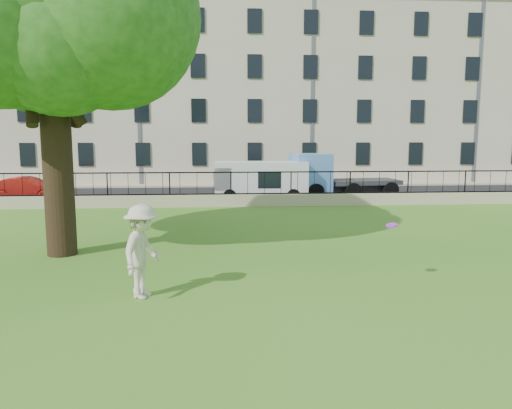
{
  "coord_description": "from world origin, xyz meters",
  "views": [
    {
      "loc": [
        -0.59,
        -12.57,
        3.52
      ],
      "look_at": [
        0.61,
        3.5,
        1.27
      ],
      "focal_mm": 35.0,
      "sensor_mm": 36.0,
      "label": 1
    }
  ],
  "objects": [
    {
      "name": "white_van",
      "position": [
        1.69,
        14.4,
        1.04
      ],
      "size": [
        5.02,
        2.1,
        2.08
      ],
      "primitive_type": "cube",
      "rotation": [
        0.0,
        0.0,
        -0.03
      ],
      "color": "silver",
      "rests_on": "street"
    },
    {
      "name": "iron_railing",
      "position": [
        0.0,
        12.0,
        1.15
      ],
      "size": [
        50.0,
        0.05,
        1.13
      ],
      "color": "black",
      "rests_on": "retaining_wall"
    },
    {
      "name": "retaining_wall",
      "position": [
        0.0,
        12.0,
        0.3
      ],
      "size": [
        50.0,
        0.4,
        0.6
      ],
      "primitive_type": "cube",
      "color": "tan",
      "rests_on": "ground"
    },
    {
      "name": "tree",
      "position": [
        -5.38,
        2.36,
        7.2
      ],
      "size": [
        8.47,
        6.68,
        10.73
      ],
      "color": "black",
      "rests_on": "ground"
    },
    {
      "name": "man",
      "position": [
        -2.26,
        -1.87,
        1.03
      ],
      "size": [
        1.13,
        1.5,
        2.06
      ],
      "primitive_type": "imported",
      "rotation": [
        0.0,
        0.0,
        1.27
      ],
      "color": "beige",
      "rests_on": "ground"
    },
    {
      "name": "blue_truck",
      "position": [
        6.5,
        15.4,
        1.24
      ],
      "size": [
        6.15,
        2.87,
        2.48
      ],
      "primitive_type": "cube",
      "rotation": [
        0.0,
        0.0,
        0.13
      ],
      "color": "#5C8FD9",
      "rests_on": "street"
    },
    {
      "name": "ground",
      "position": [
        0.0,
        0.0,
        0.0
      ],
      "size": [
        120.0,
        120.0,
        0.0
      ],
      "primitive_type": "plane",
      "color": "#38721B",
      "rests_on": "ground"
    },
    {
      "name": "building_row",
      "position": [
        0.0,
        27.57,
        6.92
      ],
      "size": [
        56.4,
        10.4,
        13.8
      ],
      "color": "beige",
      "rests_on": "ground"
    },
    {
      "name": "street",
      "position": [
        0.0,
        16.7,
        0.01
      ],
      "size": [
        60.0,
        9.0,
        0.01
      ],
      "primitive_type": "cube",
      "color": "black",
      "rests_on": "ground"
    },
    {
      "name": "sidewalk",
      "position": [
        0.0,
        21.9,
        0.06
      ],
      "size": [
        60.0,
        1.4,
        0.12
      ],
      "primitive_type": "cube",
      "color": "tan",
      "rests_on": "ground"
    },
    {
      "name": "frisbee",
      "position": [
        3.44,
        -1.36,
        1.43
      ],
      "size": [
        0.34,
        0.35,
        0.12
      ],
      "primitive_type": "cylinder",
      "rotation": [
        0.21,
        -0.14,
        -0.38
      ],
      "color": "purple"
    },
    {
      "name": "red_sedan",
      "position": [
        -11.0,
        15.4,
        0.62
      ],
      "size": [
        3.89,
        1.64,
        1.25
      ],
      "primitive_type": "imported",
      "rotation": [
        0.0,
        0.0,
        1.48
      ],
      "color": "red",
      "rests_on": "street"
    }
  ]
}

